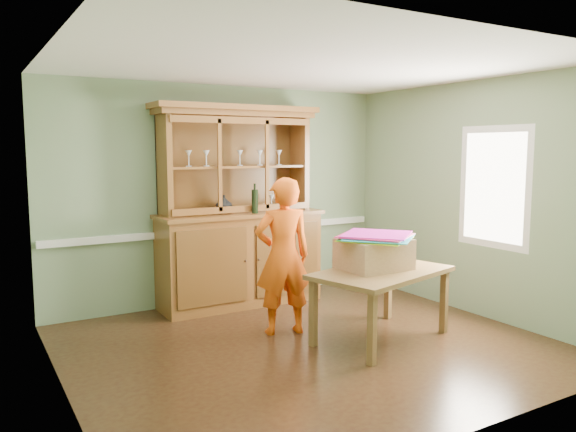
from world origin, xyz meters
TOP-DOWN VIEW (x-y plane):
  - floor at (0.00, 0.00)m, footprint 4.50×4.50m
  - ceiling at (0.00, 0.00)m, footprint 4.50×4.50m
  - wall_back at (0.00, 2.00)m, footprint 4.50×0.00m
  - wall_left at (-2.25, 0.00)m, footprint 0.00×4.00m
  - wall_right at (2.25, 0.00)m, footprint 0.00×4.00m
  - wall_front at (0.00, -2.00)m, footprint 4.50×0.00m
  - chair_rail at (0.00, 1.98)m, footprint 4.41×0.05m
  - framed_map at (-2.23, 0.30)m, footprint 0.03×0.60m
  - window_panel at (2.23, -0.30)m, footprint 0.03×0.96m
  - china_hutch at (0.07, 1.72)m, footprint 2.08×0.69m
  - dining_table at (0.73, -0.21)m, footprint 1.59×1.19m
  - cardboard_box at (0.71, -0.10)m, footprint 0.66×0.53m
  - kite_stack at (0.71, -0.14)m, footprint 0.89×0.89m
  - person at (-0.03, 0.46)m, footprint 0.67×0.52m

SIDE VIEW (x-z plane):
  - floor at x=0.00m, z-range 0.00..0.00m
  - dining_table at x=0.73m, z-range 0.27..0.98m
  - person at x=-0.03m, z-range 0.00..1.64m
  - china_hutch at x=0.07m, z-range -0.37..2.08m
  - cardboard_box at x=0.71m, z-range 0.71..1.02m
  - chair_rail at x=0.00m, z-range 0.86..0.94m
  - kite_stack at x=0.71m, z-range 1.02..1.07m
  - wall_back at x=0.00m, z-range -0.90..3.60m
  - wall_left at x=-2.25m, z-range -0.65..3.35m
  - wall_right at x=2.25m, z-range -0.65..3.35m
  - wall_front at x=0.00m, z-range -0.90..3.60m
  - window_panel at x=2.23m, z-range 0.82..2.18m
  - framed_map at x=-2.23m, z-range 1.32..1.78m
  - ceiling at x=0.00m, z-range 2.70..2.70m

